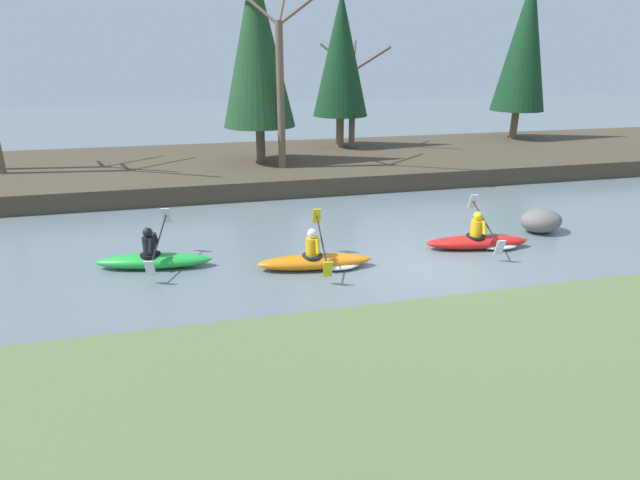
{
  "coord_description": "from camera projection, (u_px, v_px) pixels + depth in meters",
  "views": [
    {
      "loc": [
        -5.0,
        -10.13,
        4.8
      ],
      "look_at": [
        -2.38,
        0.92,
        0.55
      ],
      "focal_mm": 28.0,
      "sensor_mm": 36.0,
      "label": 1
    }
  ],
  "objects": [
    {
      "name": "bare_tree_downstream",
      "position": [
        353.0,
        98.0,
        22.66
      ],
      "size": [
        2.65,
        2.62,
        4.73
      ],
      "color": "brown",
      "rests_on": "riverbank_far"
    },
    {
      "name": "riverbank_far",
      "position": [
        321.0,
        163.0,
        21.78
      ],
      "size": [
        44.0,
        8.55,
        0.66
      ],
      "color": "#473D2D",
      "rests_on": "ground"
    },
    {
      "name": "kayaker_lead",
      "position": [
        481.0,
        241.0,
        13.06
      ],
      "size": [
        2.8,
        2.07,
        1.2
      ],
      "rotation": [
        0.0,
        0.0,
        -0.14
      ],
      "color": "red",
      "rests_on": "ground"
    },
    {
      "name": "conifer_tree_far_left",
      "position": [
        257.0,
        46.0,
        18.85
      ],
      "size": [
        2.83,
        2.83,
        7.43
      ],
      "color": "brown",
      "rests_on": "riverbank_far"
    },
    {
      "name": "riverbank_near",
      "position": [
        614.0,
        418.0,
        6.57
      ],
      "size": [
        44.0,
        6.48,
        0.59
      ],
      "color": "#5B7042",
      "rests_on": "ground"
    },
    {
      "name": "conifer_tree_mid_left",
      "position": [
        525.0,
        43.0,
        24.38
      ],
      "size": [
        2.63,
        2.63,
        7.85
      ],
      "color": "brown",
      "rests_on": "riverbank_far"
    },
    {
      "name": "kayaker_trailing",
      "position": [
        154.0,
        259.0,
        11.86
      ],
      "size": [
        2.8,
        2.07,
        1.2
      ],
      "rotation": [
        0.0,
        0.0,
        -0.17
      ],
      "color": "green",
      "rests_on": "ground"
    },
    {
      "name": "conifer_tree_left",
      "position": [
        341.0,
        55.0,
        22.31
      ],
      "size": [
        2.52,
        2.52,
        6.8
      ],
      "color": "#7A664C",
      "rests_on": "riverbank_far"
    },
    {
      "name": "ground_plane",
      "position": [
        425.0,
        266.0,
        11.99
      ],
      "size": [
        90.0,
        90.0,
        0.0
      ],
      "primitive_type": "plane",
      "color": "slate"
    },
    {
      "name": "boulder_midstream",
      "position": [
        541.0,
        221.0,
        14.21
      ],
      "size": [
        1.19,
        0.93,
        0.67
      ],
      "color": "slate",
      "rests_on": "ground"
    },
    {
      "name": "bare_tree_mid_downstream",
      "position": [
        281.0,
        78.0,
        18.26
      ],
      "size": [
        3.84,
        3.8,
        6.99
      ],
      "color": "brown",
      "rests_on": "riverbank_far"
    },
    {
      "name": "kayaker_middle",
      "position": [
        319.0,
        260.0,
        11.83
      ],
      "size": [
        2.79,
        2.07,
        1.2
      ],
      "rotation": [
        0.0,
        0.0,
        -0.1
      ],
      "color": "orange",
      "rests_on": "ground"
    }
  ]
}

